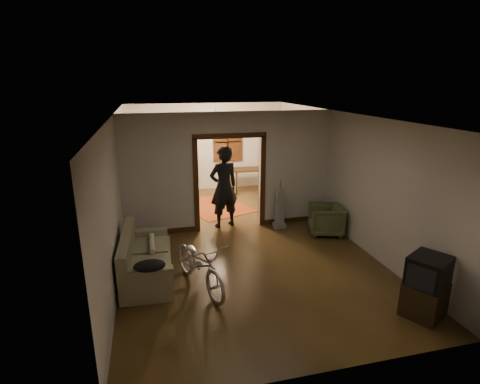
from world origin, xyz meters
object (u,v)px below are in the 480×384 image
object	(u,v)px
sofa	(147,255)
desk	(249,181)
person	(224,187)
locker	(163,167)
bicycle	(199,264)
armchair	(326,220)

from	to	relation	value
sofa	desk	xyz separation A→B (m)	(3.24, 4.85, -0.05)
sofa	person	distance (m)	2.88
sofa	locker	distance (m)	5.01
bicycle	desk	bearing A→B (deg)	47.56
locker	desk	bearing A→B (deg)	1.38
sofa	person	bearing A→B (deg)	51.53
bicycle	locker	xyz separation A→B (m)	(-0.32, 5.56, 0.49)
armchair	locker	world-z (taller)	locker
desk	locker	bearing A→B (deg)	163.83
person	desk	distance (m)	3.11
armchair	person	size ratio (longest dim) A/B	0.38
person	locker	size ratio (longest dim) A/B	1.06
sofa	person	size ratio (longest dim) A/B	0.93
bicycle	desk	distance (m)	5.94
bicycle	desk	size ratio (longest dim) A/B	1.69
person	locker	xyz separation A→B (m)	(-1.30, 2.83, -0.06)
bicycle	person	xyz separation A→B (m)	(0.99, 2.73, 0.54)
armchair	person	world-z (taller)	person
sofa	bicycle	bearing A→B (deg)	-31.97
sofa	person	world-z (taller)	person
person	desk	size ratio (longest dim) A/B	1.94
bicycle	person	world-z (taller)	person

